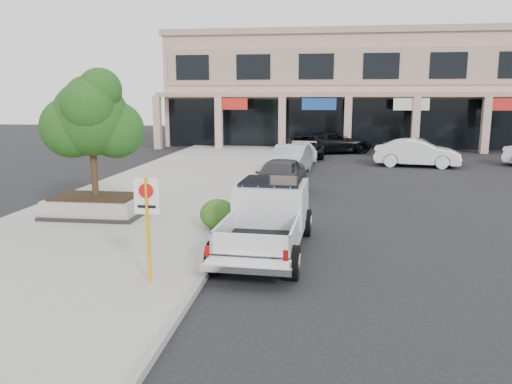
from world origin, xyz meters
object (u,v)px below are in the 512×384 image
planter_tree (97,118)px  pickup_truck (266,219)px  planter (96,206)px  curb_car_a (279,176)px  lot_car_b (417,153)px  curb_car_b (290,160)px  curb_car_c (299,154)px  lot_car_e (418,148)px  lot_car_d (334,143)px  no_parking_sign (147,215)px  curb_car_d (304,146)px  lot_car_a (428,153)px

planter_tree → pickup_truck: planter_tree is taller
planter → curb_car_a: curb_car_a is taller
pickup_truck → lot_car_b: pickup_truck is taller
curb_car_b → curb_car_c: 3.92m
planter → lot_car_b: lot_car_b is taller
curb_car_b → lot_car_e: curb_car_b is taller
planter → planter_tree: 2.95m
planter → lot_car_d: lot_car_d is taller
no_parking_sign → lot_car_b: 22.81m
planter → curb_car_a: 7.86m
pickup_truck → lot_car_d: bearing=87.3°
curb_car_a → curb_car_d: size_ratio=0.84×
no_parking_sign → lot_car_a: 24.27m
planter_tree → pickup_truck: size_ratio=0.69×
curb_car_d → lot_car_a: size_ratio=1.31×
curb_car_b → planter: bearing=-110.5°
planter → curb_car_d: bearing=71.5°
curb_car_a → lot_car_e: bearing=66.5°
curb_car_a → curb_car_b: 5.63m
curb_car_a → lot_car_b: (7.42, 9.73, 0.04)m
pickup_truck → lot_car_a: size_ratio=1.40×
curb_car_b → lot_car_d: size_ratio=0.85×
pickup_truck → lot_car_a: (7.95, 19.13, -0.20)m
planter → lot_car_b: size_ratio=0.65×
pickup_truck → curb_car_d: 21.93m
planter → planter_tree: size_ratio=0.80×
lot_car_b → planter_tree: bearing=147.3°
lot_car_a → pickup_truck: bearing=162.6°
curb_car_a → curb_car_b: curb_car_b is taller
curb_car_c → planter: bearing=-106.9°
pickup_truck → curb_car_c: (0.07, 17.73, -0.24)m
curb_car_a → curb_car_d: (0.57, 13.72, -0.02)m
planter_tree → curb_car_d: size_ratio=0.74×
curb_car_a → curb_car_d: bearing=95.4°
no_parking_sign → curb_car_b: bearing=83.2°
curb_car_a → curb_car_c: bearing=95.2°
planter → lot_car_d: 23.44m
curb_car_a → lot_car_e: size_ratio=1.01×
no_parking_sign → lot_car_b: size_ratio=0.46×
curb_car_c → curb_car_d: bearing=93.7°
lot_car_d → no_parking_sign: bearing=149.9°
planter_tree → curb_car_c: 16.14m
no_parking_sign → lot_car_d: no_parking_sign is taller
curb_car_b → curb_car_c: (0.30, 3.90, -0.12)m
lot_car_e → no_parking_sign: bearing=172.9°
lot_car_a → lot_car_d: lot_car_d is taller
curb_car_c → lot_car_a: lot_car_a is taller
no_parking_sign → lot_car_b: (9.30, 20.81, -0.82)m
lot_car_e → curb_car_d: bearing=103.1°
planter → no_parking_sign: bearing=-55.9°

